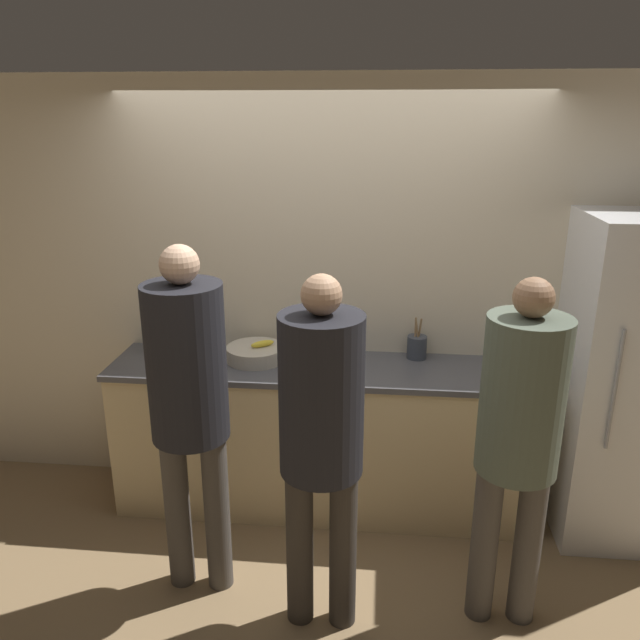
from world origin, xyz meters
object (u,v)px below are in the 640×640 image
(refrigerator, at_px, (631,382))
(person_left, at_px, (189,391))
(bottle_green, at_px, (157,339))
(bottle_clear, at_px, (521,348))
(person_center, at_px, (321,425))
(person_right, at_px, (519,426))
(utensil_crock, at_px, (417,347))
(fruit_bowl, at_px, (256,353))
(cup_blue, at_px, (346,355))

(refrigerator, distance_m, person_left, 2.43)
(bottle_green, bearing_deg, bottle_clear, 0.84)
(bottle_clear, bearing_deg, person_center, -134.05)
(person_right, bearing_deg, utensil_crock, 111.31)
(refrigerator, height_order, person_right, refrigerator)
(refrigerator, relative_size, person_center, 1.07)
(fruit_bowl, distance_m, bottle_green, 0.65)
(person_right, height_order, fruit_bowl, person_right)
(fruit_bowl, bearing_deg, person_right, -33.18)
(person_left, xyz_separation_m, bottle_clear, (1.74, 0.93, -0.06))
(person_left, distance_m, person_center, 0.69)
(bottle_green, bearing_deg, person_right, -25.87)
(person_center, height_order, utensil_crock, person_center)
(cup_blue, bearing_deg, person_left, -129.97)
(person_left, relative_size, fruit_bowl, 5.17)
(utensil_crock, height_order, bottle_green, utensil_crock)
(refrigerator, xyz_separation_m, bottle_clear, (-0.57, 0.21, 0.11))
(utensil_crock, height_order, bottle_clear, utensil_crock)
(bottle_clear, bearing_deg, person_right, -101.66)
(refrigerator, xyz_separation_m, cup_blue, (-1.61, 0.12, 0.05))
(utensil_crock, bearing_deg, person_left, -139.77)
(fruit_bowl, height_order, bottle_green, bottle_green)
(person_center, bearing_deg, bottle_clear, 45.95)
(refrigerator, distance_m, utensil_crock, 1.21)
(utensil_crock, bearing_deg, person_right, -68.69)
(bottle_green, bearing_deg, utensil_crock, 1.98)
(bottle_green, bearing_deg, person_center, -43.64)
(utensil_crock, xyz_separation_m, cup_blue, (-0.42, -0.11, -0.03))
(person_right, height_order, bottle_clear, person_right)
(person_right, bearing_deg, bottle_green, 154.13)
(cup_blue, bearing_deg, bottle_green, 177.25)
(person_right, relative_size, utensil_crock, 6.76)
(person_left, height_order, cup_blue, person_left)
(refrigerator, bearing_deg, cup_blue, 175.77)
(refrigerator, xyz_separation_m, bottle_green, (-2.80, 0.18, 0.09))
(cup_blue, bearing_deg, bottle_clear, 4.96)
(person_center, relative_size, person_right, 1.01)
(person_right, xyz_separation_m, bottle_green, (-2.02, 0.98, -0.01))
(person_center, bearing_deg, person_left, 163.97)
(refrigerator, relative_size, bottle_clear, 7.49)
(refrigerator, distance_m, cup_blue, 1.61)
(person_left, height_order, bottle_green, person_left)
(person_center, height_order, cup_blue, person_center)
(bottle_green, distance_m, bottle_clear, 2.23)
(fruit_bowl, bearing_deg, bottle_clear, 4.03)
(utensil_crock, height_order, cup_blue, utensil_crock)
(person_center, xyz_separation_m, person_right, (0.88, 0.11, -0.02))
(person_left, bearing_deg, bottle_clear, 28.17)
(fruit_bowl, relative_size, bottle_clear, 1.41)
(person_left, distance_m, bottle_green, 1.03)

